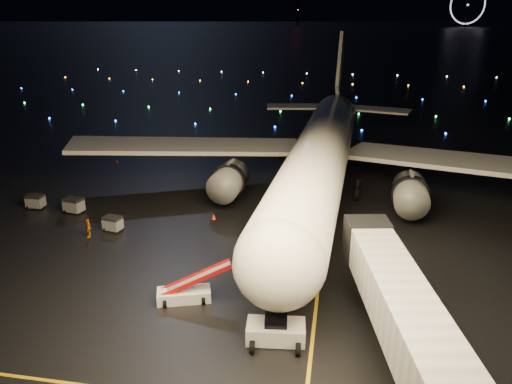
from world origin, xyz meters
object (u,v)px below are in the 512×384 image
(airliner, at_px, (324,119))
(baggage_cart_1, at_px, (74,205))
(pushback_tug, at_px, (276,329))
(belt_loader, at_px, (183,284))
(baggage_cart_2, at_px, (35,201))
(crew_c, at_px, (89,228))
(baggage_cart_0, at_px, (113,224))

(airliner, xyz_separation_m, baggage_cart_1, (-26.95, -12.16, -8.22))
(pushback_tug, distance_m, belt_loader, 8.64)
(baggage_cart_2, bearing_deg, baggage_cart_1, -6.13)
(crew_c, bearing_deg, airliner, 108.50)
(airliner, distance_m, crew_c, 29.62)
(airliner, distance_m, baggage_cart_2, 35.03)
(belt_loader, bearing_deg, baggage_cart_0, 116.42)
(belt_loader, bearing_deg, baggage_cart_1, 121.06)
(baggage_cart_0, bearing_deg, baggage_cart_1, 161.29)
(pushback_tug, xyz_separation_m, crew_c, (-20.67, 13.30, 0.02))
(baggage_cart_0, bearing_deg, belt_loader, -33.27)
(airliner, distance_m, baggage_cart_1, 30.68)
(airliner, bearing_deg, belt_loader, -105.97)
(airliner, distance_m, baggage_cart_0, 27.31)
(belt_loader, distance_m, crew_c, 16.06)
(crew_c, xyz_separation_m, baggage_cart_1, (-4.77, 5.72, -0.11))
(crew_c, height_order, baggage_cart_2, crew_c)
(pushback_tug, relative_size, belt_loader, 0.66)
(crew_c, relative_size, baggage_cart_0, 1.08)
(pushback_tug, xyz_separation_m, belt_loader, (-7.75, 3.77, 0.52))
(baggage_cart_0, xyz_separation_m, baggage_cart_1, (-6.44, 3.85, 0.09))
(pushback_tug, bearing_deg, crew_c, 141.37)
(airliner, height_order, belt_loader, airliner)
(pushback_tug, height_order, baggage_cart_2, pushback_tug)
(crew_c, distance_m, baggage_cart_1, 7.45)
(belt_loader, distance_m, baggage_cart_2, 27.64)
(baggage_cart_2, bearing_deg, crew_c, -32.90)
(airliner, distance_m, belt_loader, 29.92)
(baggage_cart_2, bearing_deg, airliner, 19.53)
(airliner, bearing_deg, crew_c, -138.43)
(baggage_cart_0, height_order, baggage_cart_1, baggage_cart_1)
(baggage_cart_0, distance_m, baggage_cart_1, 7.51)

